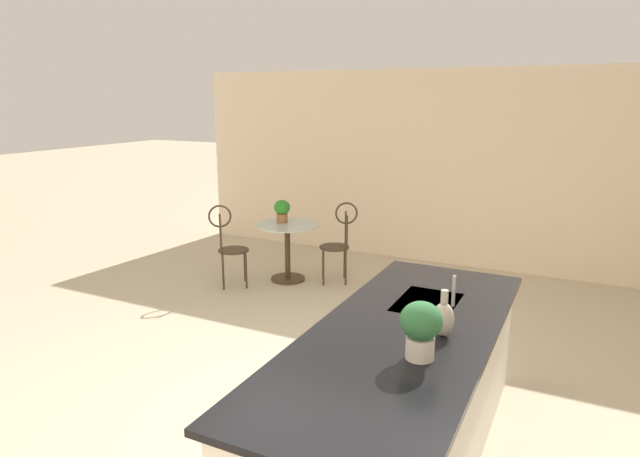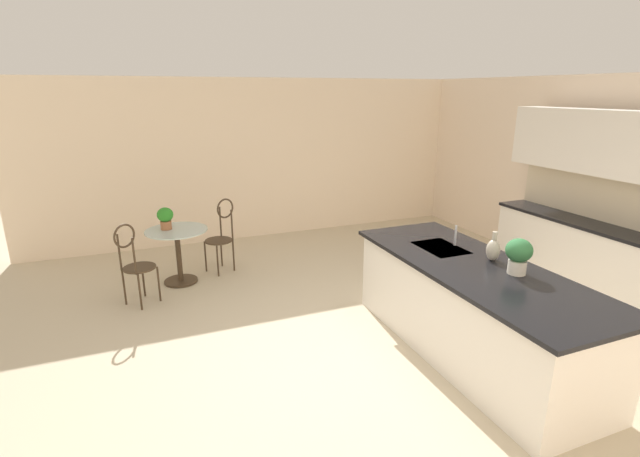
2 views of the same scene
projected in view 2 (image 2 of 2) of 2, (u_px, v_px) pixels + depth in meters
name	position (u px, v px, depth m)	size (l,w,h in m)	color
ground_plane	(377.00, 354.00, 4.55)	(40.00, 40.00, 0.00)	beige
wall_left_window	(260.00, 160.00, 7.95)	(0.12, 7.80, 2.70)	beige
kitchen_island	(471.00, 309.00, 4.46)	(2.80, 1.06, 0.92)	white
back_counter_run	(584.00, 253.00, 5.92)	(2.44, 0.64, 1.52)	white
upper_cabinet_run	(601.00, 142.00, 5.50)	(2.40, 0.36, 0.76)	white
bistro_table	(178.00, 251.00, 6.13)	(0.80, 0.80, 0.74)	#3D2D1E
chair_near_window	(134.00, 260.00, 5.44)	(0.53, 0.53, 1.04)	#3D2D1E
chair_by_island	(221.00, 232.00, 6.52)	(0.51, 0.52, 1.04)	#3D2D1E
sink_faucet	(455.00, 236.00, 4.85)	(0.02, 0.02, 0.22)	#B2B5BA
potted_plant_on_table	(165.00, 217.00, 6.02)	(0.21, 0.21, 0.29)	#9E603D
potted_plant_counter_near	(519.00, 254.00, 4.08)	(0.23, 0.23, 0.33)	beige
vase_on_counter	(493.00, 249.00, 4.42)	(0.13, 0.13, 0.29)	#BCB29E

